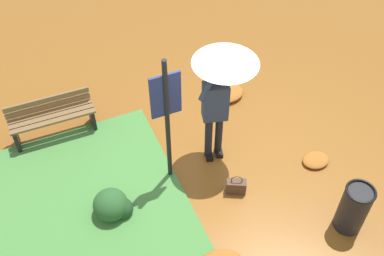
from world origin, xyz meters
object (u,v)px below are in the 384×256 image
(handbag, at_px, (236,186))
(trash_bin, at_px, (354,208))
(park_bench, at_px, (52,118))
(info_sign_post, at_px, (167,110))
(person_with_umbrella, at_px, (221,80))

(handbag, relative_size, trash_bin, 0.44)
(park_bench, bearing_deg, info_sign_post, -47.86)
(info_sign_post, xyz_separation_m, park_bench, (-1.46, 1.62, -1.04))
(park_bench, bearing_deg, handbag, -45.58)
(trash_bin, bearing_deg, person_with_umbrella, 118.83)
(handbag, bearing_deg, park_bench, 134.42)
(info_sign_post, xyz_separation_m, handbag, (0.81, -0.70, -1.32))
(info_sign_post, distance_m, handbag, 1.70)
(park_bench, bearing_deg, trash_bin, -45.17)
(handbag, xyz_separation_m, trash_bin, (1.20, -1.18, 0.29))
(park_bench, relative_size, trash_bin, 1.68)
(person_with_umbrella, relative_size, park_bench, 1.46)
(handbag, bearing_deg, info_sign_post, 139.04)
(info_sign_post, bearing_deg, trash_bin, -43.05)
(info_sign_post, relative_size, handbag, 6.22)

